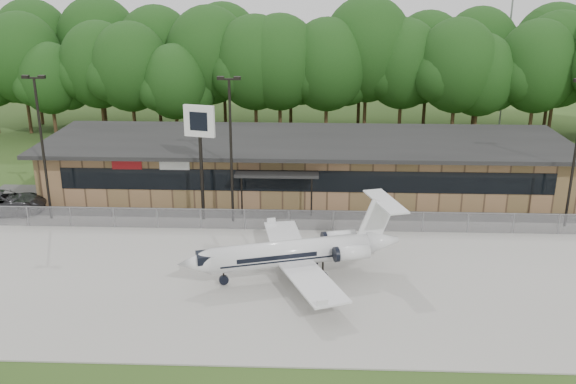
{
  "coord_description": "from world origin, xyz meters",
  "views": [
    {
      "loc": [
        0.58,
        -25.37,
        16.65
      ],
      "look_at": [
        -0.94,
        12.0,
        3.83
      ],
      "focal_mm": 40.0,
      "sensor_mm": 36.0,
      "label": 1
    }
  ],
  "objects_px": {
    "terminal": "(306,163)",
    "pole_sign": "(200,133)",
    "business_jet": "(298,253)",
    "suv": "(1,203)"
  },
  "relations": [
    {
      "from": "business_jet",
      "to": "suv",
      "type": "xyz_separation_m",
      "value": [
        -21.8,
        9.46,
        -0.7
      ]
    },
    {
      "from": "terminal",
      "to": "business_jet",
      "type": "xyz_separation_m",
      "value": [
        -0.2,
        -15.99,
        -0.61
      ]
    },
    {
      "from": "pole_sign",
      "to": "terminal",
      "type": "bearing_deg",
      "value": 58.32
    },
    {
      "from": "business_jet",
      "to": "suv",
      "type": "bearing_deg",
      "value": 139.99
    },
    {
      "from": "suv",
      "to": "pole_sign",
      "type": "height_order",
      "value": "pole_sign"
    },
    {
      "from": "business_jet",
      "to": "pole_sign",
      "type": "height_order",
      "value": "pole_sign"
    },
    {
      "from": "terminal",
      "to": "pole_sign",
      "type": "relative_size",
      "value": 4.97
    },
    {
      "from": "business_jet",
      "to": "pole_sign",
      "type": "bearing_deg",
      "value": 111.55
    },
    {
      "from": "pole_sign",
      "to": "suv",
      "type": "bearing_deg",
      "value": -169.08
    },
    {
      "from": "business_jet",
      "to": "pole_sign",
      "type": "relative_size",
      "value": 1.56
    }
  ]
}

